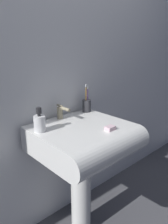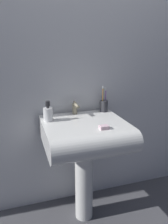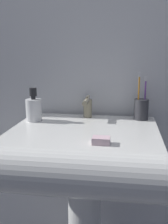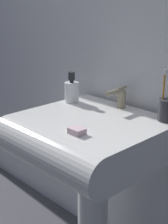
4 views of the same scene
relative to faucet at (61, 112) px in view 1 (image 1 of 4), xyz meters
The scene contains 7 objects.
wall_back 0.33m from the faucet, 82.32° to the left, with size 5.00×0.05×2.40m, color white.
sink_pedestal 0.58m from the faucet, 85.61° to the right, with size 0.14×0.14×0.67m, color white.
sink_basin 0.28m from the faucet, 86.69° to the right, with size 0.59×0.57×0.16m.
faucet is the anchor object (origin of this frame).
toothbrush_cup 0.25m from the faucet, ahead, with size 0.07×0.07×0.22m.
soap_bottle 0.25m from the faucet, 158.11° to the right, with size 0.07×0.07×0.15m.
bar_soap 0.38m from the faucet, 74.88° to the right, with size 0.06×0.05×0.02m, color silver.
Camera 1 is at (-0.87, -0.97, 1.34)m, focal length 35.00 mm.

